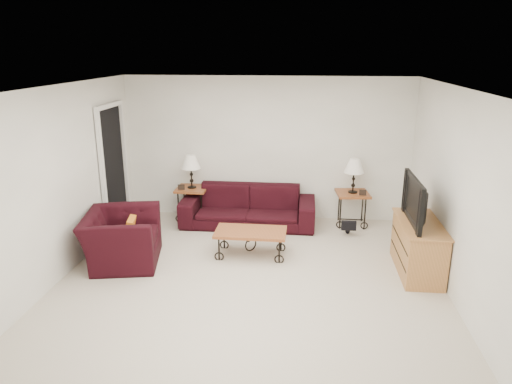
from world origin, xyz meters
TOP-DOWN VIEW (x-y plane):
  - ground at (0.00, 0.00)m, footprint 5.00×5.00m
  - wall_back at (0.00, 2.50)m, footprint 5.00×0.02m
  - wall_front at (0.00, -2.50)m, footprint 5.00×0.02m
  - wall_left at (-2.50, 0.00)m, footprint 0.02×5.00m
  - wall_right at (2.50, 0.00)m, footprint 0.02×5.00m
  - ceiling at (0.00, 0.00)m, footprint 5.00×5.00m
  - doorway at (-2.47, 1.65)m, footprint 0.08×0.94m
  - sofa at (-0.28, 2.02)m, footprint 2.28×0.89m
  - side_table_left at (-1.30, 2.20)m, footprint 0.54×0.54m
  - side_table_right at (1.50, 2.20)m, footprint 0.59×0.59m
  - lamp_left at (-1.30, 2.20)m, footprint 0.33×0.33m
  - lamp_right at (1.50, 2.20)m, footprint 0.37×0.37m
  - photo_frame_left at (-1.45, 2.05)m, footprint 0.12×0.04m
  - photo_frame_right at (1.65, 2.05)m, footprint 0.12×0.03m
  - coffee_table at (-0.08, 0.76)m, footprint 1.04×0.57m
  - armchair at (-1.88, 0.34)m, footprint 1.18×1.29m
  - throw_pillow at (-1.73, 0.29)m, footprint 0.15×0.34m
  - tv_stand at (2.23, 0.47)m, footprint 0.50×1.19m
  - television at (2.21, 0.47)m, footprint 0.14×1.07m
  - backpack at (1.41, 1.77)m, footprint 0.43×0.38m

SIDE VIEW (x-z plane):
  - ground at x=0.00m, z-range 0.00..0.00m
  - coffee_table at x=-0.08m, z-range 0.00..0.39m
  - backpack at x=1.41m, z-range 0.00..0.47m
  - side_table_left at x=-1.30m, z-range 0.00..0.58m
  - side_table_right at x=1.50m, z-range 0.00..0.59m
  - sofa at x=-0.28m, z-range 0.00..0.67m
  - tv_stand at x=2.23m, z-range 0.00..0.71m
  - armchair at x=-1.88m, z-range 0.00..0.73m
  - throw_pillow at x=-1.73m, z-range 0.35..0.69m
  - photo_frame_left at x=-1.45m, z-range 0.58..0.68m
  - photo_frame_right at x=1.65m, z-range 0.59..0.68m
  - lamp_left at x=-1.30m, z-range 0.58..1.17m
  - lamp_right at x=1.50m, z-range 0.59..1.17m
  - doorway at x=-2.47m, z-range 0.00..2.04m
  - television at x=2.21m, z-range 0.71..1.33m
  - wall_back at x=0.00m, z-range 0.00..2.50m
  - wall_front at x=0.00m, z-range 0.00..2.50m
  - wall_left at x=-2.50m, z-range 0.00..2.50m
  - wall_right at x=2.50m, z-range 0.00..2.50m
  - ceiling at x=0.00m, z-range 2.50..2.50m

